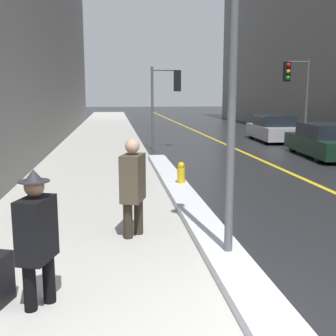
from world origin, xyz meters
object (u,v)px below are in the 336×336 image
object	(u,v)px
traffic_light_near	(168,90)
pedestrian_trailing	(133,183)
pedestrian_in_fedora	(37,234)
parked_car_silver	(274,129)
traffic_light_far	(295,83)
lamp_post	(234,23)
parked_car_dark_green	(325,141)
fire_hydrant	(181,176)

from	to	relation	value
traffic_light_near	pedestrian_trailing	distance (m)	11.86
traffic_light_near	pedestrian_in_fedora	size ratio (longest dim) A/B	2.24
pedestrian_trailing	parked_car_silver	xyz separation A→B (m)	(7.96, 14.06, -0.30)
traffic_light_near	traffic_light_far	size ratio (longest dim) A/B	0.88
lamp_post	parked_car_dark_green	bearing A→B (deg)	55.99
traffic_light_near	traffic_light_far	distance (m)	6.19
lamp_post	parked_car_silver	xyz separation A→B (m)	(6.64, 15.30, -2.70)
parked_car_silver	fire_hydrant	world-z (taller)	parked_car_silver
traffic_light_near	pedestrian_in_fedora	world-z (taller)	traffic_light_near
traffic_light_near	fire_hydrant	bearing A→B (deg)	-94.64
parked_car_silver	parked_car_dark_green	bearing A→B (deg)	-178.02
traffic_light_far	fire_hydrant	size ratio (longest dim) A/B	5.77
lamp_post	pedestrian_trailing	world-z (taller)	lamp_post
traffic_light_near	traffic_light_far	world-z (taller)	traffic_light_far
traffic_light_near	traffic_light_far	xyz separation A→B (m)	(6.13, 0.78, 0.34)
traffic_light_far	traffic_light_near	bearing A→B (deg)	0.73
traffic_light_far	pedestrian_in_fedora	world-z (taller)	traffic_light_far
lamp_post	traffic_light_near	world-z (taller)	lamp_post
traffic_light_near	parked_car_silver	size ratio (longest dim) A/B	0.85
parked_car_dark_green	pedestrian_in_fedora	bearing A→B (deg)	145.08
parked_car_dark_green	fire_hydrant	xyz separation A→B (m)	(-6.45, -4.89, -0.26)
pedestrian_in_fedora	traffic_light_near	bearing A→B (deg)	-175.40
pedestrian_trailing	fire_hydrant	size ratio (longest dim) A/B	2.39
parked_car_dark_green	pedestrian_trailing	bearing A→B (deg)	142.20
pedestrian_trailing	parked_car_dark_green	size ratio (longest dim) A/B	0.36
pedestrian_in_fedora	fire_hydrant	size ratio (longest dim) A/B	2.29
lamp_post	parked_car_dark_green	size ratio (longest dim) A/B	1.21
pedestrian_in_fedora	lamp_post	bearing A→B (deg)	130.73
parked_car_silver	traffic_light_far	bearing A→B (deg)	-168.35
traffic_light_near	parked_car_dark_green	bearing A→B (deg)	-28.19
traffic_light_far	pedestrian_in_fedora	distance (m)	17.50
lamp_post	pedestrian_in_fedora	world-z (taller)	lamp_post
lamp_post	parked_car_dark_green	world-z (taller)	lamp_post
fire_hydrant	traffic_light_near	bearing A→B (deg)	85.06
parked_car_silver	pedestrian_in_fedora	bearing A→B (deg)	154.02
pedestrian_in_fedora	parked_car_dark_green	world-z (taller)	pedestrian_in_fedora
traffic_light_far	pedestrian_trailing	world-z (taller)	traffic_light_far
pedestrian_in_fedora	parked_car_silver	distance (m)	18.73
parked_car_silver	lamp_post	bearing A→B (deg)	159.72
parked_car_silver	fire_hydrant	distance (m)	12.40
fire_hydrant	lamp_post	bearing A→B (deg)	-90.88
traffic_light_near	fire_hydrant	xyz separation A→B (m)	(-0.69, -8.01, -2.24)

